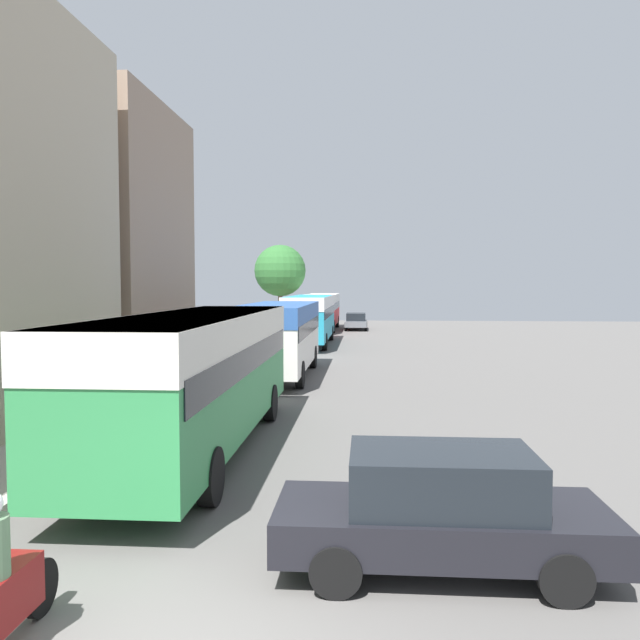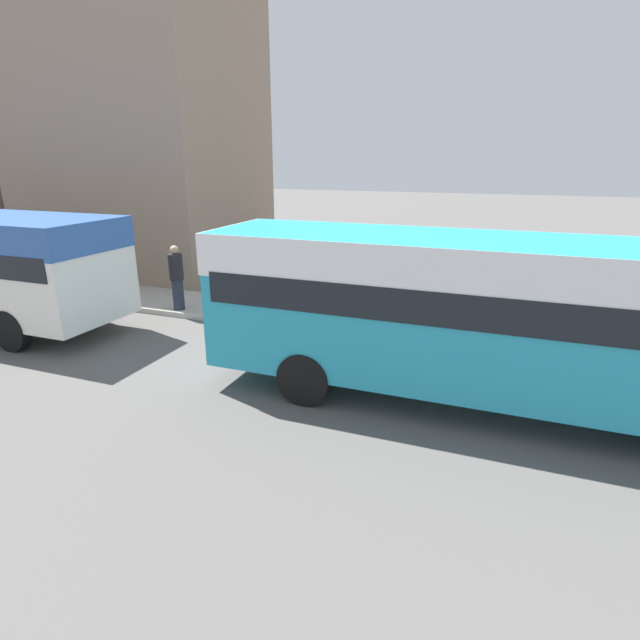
{
  "view_description": "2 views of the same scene",
  "coord_description": "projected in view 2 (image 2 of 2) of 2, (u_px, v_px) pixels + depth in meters",
  "views": [
    {
      "loc": [
        1.86,
        -5.73,
        3.73
      ],
      "look_at": [
        -0.59,
        27.3,
        1.87
      ],
      "focal_mm": 35.0,
      "sensor_mm": 36.0,
      "label": 1
    },
    {
      "loc": [
        7.19,
        32.71,
        4.35
      ],
      "look_at": [
        -1.08,
        29.56,
        1.46
      ],
      "focal_mm": 28.0,
      "sensor_mm": 36.0,
      "label": 2
    }
  ],
  "objects": [
    {
      "name": "pedestrian_walking_away",
      "position": [
        640.0,
        315.0,
        10.93
      ],
      "size": [
        0.37,
        0.37,
        1.78
      ],
      "color": "#232838",
      "rests_on": "sidewalk"
    },
    {
      "name": "pedestrian_near_curb",
      "position": [
        177.0,
        277.0,
        14.18
      ],
      "size": [
        0.4,
        0.4,
        1.86
      ],
      "color": "#232838",
      "rests_on": "sidewalk"
    },
    {
      "name": "building_far_terrace",
      "position": [
        140.0,
        126.0,
        18.87
      ],
      "size": [
        6.16,
        8.03,
        10.98
      ],
      "color": "gray",
      "rests_on": "ground_plane"
    },
    {
      "name": "bus_third_in_line",
      "position": [
        506.0,
        303.0,
        8.52
      ],
      "size": [
        2.5,
        10.66,
        3.05
      ],
      "color": "teal",
      "rests_on": "ground_plane"
    }
  ]
}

